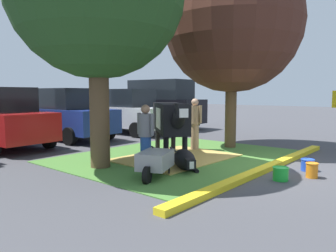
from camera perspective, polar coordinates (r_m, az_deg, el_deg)
ground_plane at (r=8.59m, az=16.00°, el=-6.74°), size 80.00×80.00×0.00m
grass_island at (r=9.52m, az=1.76°, el=-5.25°), size 6.49×5.11×0.02m
curb_yellow at (r=8.14m, az=16.93°, el=-7.03°), size 7.69×0.24×0.12m
hay_bedding at (r=9.19m, az=1.43°, el=-5.56°), size 3.27×2.50×0.04m
shade_tree_right at (r=11.34m, az=11.21°, el=17.22°), size 4.52×4.52×6.38m
cow_holstein at (r=9.03m, az=0.47°, el=1.32°), size 2.33×2.61×1.58m
calf_lying at (r=7.85m, az=2.94°, el=-5.91°), size 1.09×1.21×0.48m
person_handler at (r=10.42m, az=4.72°, el=0.59°), size 0.34×0.53×1.66m
person_visitor_near at (r=7.83m, az=-3.94°, el=-1.56°), size 0.34×0.53×1.56m
wheelbarrow at (r=7.03m, az=-2.30°, el=-6.07°), size 1.58×1.04×0.63m
bucket_green at (r=7.29m, az=19.11°, el=-7.85°), size 0.34×0.34×0.29m
bucket_orange at (r=7.76m, az=23.88°, el=-7.04°), size 0.27×0.27×0.33m
bucket_blue at (r=8.40m, az=23.23°, el=-6.23°), size 0.32×0.32×0.28m
sedan_red at (r=12.30m, az=-27.35°, el=1.18°), size 2.18×4.48×2.02m
sedan_blue at (r=13.59m, az=-17.31°, el=1.93°), size 2.18×4.48×2.02m
hatchback_white at (r=15.09m, az=-7.22°, el=2.49°), size 2.18×4.48×2.02m
suv_black at (r=17.20m, az=-1.31°, el=3.88°), size 2.28×4.68×2.52m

